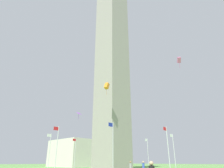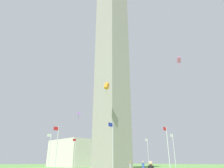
{
  "view_description": "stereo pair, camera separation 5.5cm",
  "coord_description": "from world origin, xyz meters",
  "px_view_note": "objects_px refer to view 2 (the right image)",
  "views": [
    {
      "loc": [
        34.38,
        33.63,
        1.71
      ],
      "look_at": [
        0.0,
        0.0,
        20.8
      ],
      "focal_mm": 31.46,
      "sensor_mm": 36.0,
      "label": 1
    },
    {
      "loc": [
        34.34,
        33.67,
        1.71
      ],
      "look_at": [
        0.0,
        0.0,
        20.8
      ],
      "focal_mm": 31.46,
      "sensor_mm": 36.0,
      "label": 2
    }
  ],
  "objects_px": {
    "obelisk_monument": "(112,51)",
    "flagpole_e": "(168,146)",
    "flagpole_w": "(75,152)",
    "kite_purple_diamond": "(79,114)",
    "flagpole_s": "(148,152)",
    "flagpole_se": "(174,149)",
    "kite_orange_box": "(107,86)",
    "flagpole_ne": "(113,144)",
    "flagpole_nw": "(49,149)",
    "flagpole_sw": "(111,152)",
    "flagpole_n": "(57,146)",
    "kite_pink_box": "(179,60)",
    "distant_building": "(92,154)"
  },
  "relations": [
    {
      "from": "flagpole_ne",
      "to": "flagpole_w",
      "type": "distance_m",
      "value": 26.8
    },
    {
      "from": "flagpole_sw",
      "to": "distant_building",
      "type": "bearing_deg",
      "value": -112.98
    },
    {
      "from": "kite_orange_box",
      "to": "flagpole_sw",
      "type": "bearing_deg",
      "value": -137.96
    },
    {
      "from": "flagpole_n",
      "to": "flagpole_e",
      "type": "bearing_deg",
      "value": 135.0
    },
    {
      "from": "kite_purple_diamond",
      "to": "distant_building",
      "type": "distance_m",
      "value": 36.58
    },
    {
      "from": "flagpole_nw",
      "to": "kite_orange_box",
      "type": "relative_size",
      "value": 2.8
    },
    {
      "from": "flagpole_ne",
      "to": "flagpole_e",
      "type": "xyz_separation_m",
      "value": [
        -10.26,
        4.25,
        0.0
      ]
    },
    {
      "from": "kite_purple_diamond",
      "to": "flagpole_s",
      "type": "bearing_deg",
      "value": 171.66
    },
    {
      "from": "flagpole_se",
      "to": "kite_purple_diamond",
      "type": "relative_size",
      "value": 4.73
    },
    {
      "from": "flagpole_se",
      "to": "flagpole_s",
      "type": "xyz_separation_m",
      "value": [
        -4.25,
        -10.26,
        0.0
      ]
    },
    {
      "from": "flagpole_se",
      "to": "flagpole_nw",
      "type": "distance_m",
      "value": 29.01
    },
    {
      "from": "flagpole_ne",
      "to": "kite_purple_diamond",
      "type": "distance_m",
      "value": 15.79
    },
    {
      "from": "flagpole_n",
      "to": "flagpole_s",
      "type": "bearing_deg",
      "value": 180.0
    },
    {
      "from": "flagpole_e",
      "to": "flagpole_se",
      "type": "height_order",
      "value": "same"
    },
    {
      "from": "kite_purple_diamond",
      "to": "kite_orange_box",
      "type": "relative_size",
      "value": 0.59
    },
    {
      "from": "distant_building",
      "to": "kite_pink_box",
      "type": "bearing_deg",
      "value": 63.8
    },
    {
      "from": "flagpole_se",
      "to": "kite_orange_box",
      "type": "xyz_separation_m",
      "value": [
        17.11,
        -5.09,
        12.58
      ]
    },
    {
      "from": "flagpole_nw",
      "to": "flagpole_s",
      "type": "bearing_deg",
      "value": 157.5
    },
    {
      "from": "obelisk_monument",
      "to": "flagpole_ne",
      "type": "relative_size",
      "value": 7.76
    },
    {
      "from": "obelisk_monument",
      "to": "flagpole_e",
      "type": "xyz_separation_m",
      "value": [
        0.06,
        14.51,
        -26.5
      ]
    },
    {
      "from": "flagpole_ne",
      "to": "kite_pink_box",
      "type": "xyz_separation_m",
      "value": [
        -3.52,
        11.54,
        12.63
      ]
    },
    {
      "from": "flagpole_n",
      "to": "kite_pink_box",
      "type": "height_order",
      "value": "kite_pink_box"
    },
    {
      "from": "flagpole_w",
      "to": "flagpole_e",
      "type": "bearing_deg",
      "value": 90.0
    },
    {
      "from": "distant_building",
      "to": "flagpole_w",
      "type": "bearing_deg",
      "value": 37.57
    },
    {
      "from": "flagpole_e",
      "to": "flagpole_se",
      "type": "bearing_deg",
      "value": -157.5
    },
    {
      "from": "flagpole_ne",
      "to": "flagpole_e",
      "type": "bearing_deg",
      "value": 157.5
    },
    {
      "from": "obelisk_monument",
      "to": "kite_purple_diamond",
      "type": "height_order",
      "value": "obelisk_monument"
    },
    {
      "from": "flagpole_s",
      "to": "flagpole_nw",
      "type": "height_order",
      "value": "same"
    },
    {
      "from": "flagpole_ne",
      "to": "flagpole_sw",
      "type": "xyz_separation_m",
      "value": [
        -20.52,
        -20.52,
        0.0
      ]
    },
    {
      "from": "flagpole_se",
      "to": "kite_orange_box",
      "type": "distance_m",
      "value": 21.84
    },
    {
      "from": "flagpole_n",
      "to": "flagpole_e",
      "type": "relative_size",
      "value": 1.0
    },
    {
      "from": "flagpole_nw",
      "to": "kite_purple_diamond",
      "type": "relative_size",
      "value": 4.73
    },
    {
      "from": "flagpole_n",
      "to": "flagpole_w",
      "type": "bearing_deg",
      "value": -135.0
    },
    {
      "from": "flagpole_e",
      "to": "kite_purple_diamond",
      "type": "bearing_deg",
      "value": -66.64
    },
    {
      "from": "flagpole_n",
      "to": "kite_purple_diamond",
      "type": "height_order",
      "value": "kite_purple_diamond"
    },
    {
      "from": "flagpole_sw",
      "to": "kite_purple_diamond",
      "type": "bearing_deg",
      "value": 21.35
    },
    {
      "from": "flagpole_nw",
      "to": "obelisk_monument",
      "type": "bearing_deg",
      "value": 135.17
    },
    {
      "from": "flagpole_n",
      "to": "flagpole_s",
      "type": "relative_size",
      "value": 1.0
    },
    {
      "from": "obelisk_monument",
      "to": "flagpole_e",
      "type": "distance_m",
      "value": 30.21
    },
    {
      "from": "flagpole_s",
      "to": "flagpole_w",
      "type": "distance_m",
      "value": 20.52
    },
    {
      "from": "flagpole_ne",
      "to": "kite_purple_diamond",
      "type": "bearing_deg",
      "value": -100.84
    },
    {
      "from": "flagpole_se",
      "to": "flagpole_w",
      "type": "xyz_separation_m",
      "value": [
        10.26,
        -24.76,
        0.0
      ]
    },
    {
      "from": "flagpole_ne",
      "to": "flagpole_se",
      "type": "bearing_deg",
      "value": 180.0
    },
    {
      "from": "flagpole_s",
      "to": "distant_building",
      "type": "bearing_deg",
      "value": -96.84
    },
    {
      "from": "flagpole_w",
      "to": "kite_pink_box",
      "type": "bearing_deg",
      "value": 79.48
    },
    {
      "from": "kite_orange_box",
      "to": "flagpole_ne",
      "type": "bearing_deg",
      "value": 56.19
    },
    {
      "from": "flagpole_se",
      "to": "flagpole_w",
      "type": "height_order",
      "value": "same"
    },
    {
      "from": "flagpole_ne",
      "to": "flagpole_sw",
      "type": "relative_size",
      "value": 1.0
    },
    {
      "from": "flagpole_ne",
      "to": "flagpole_e",
      "type": "distance_m",
      "value": 11.1
    },
    {
      "from": "flagpole_n",
      "to": "distant_building",
      "type": "height_order",
      "value": "distant_building"
    }
  ]
}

